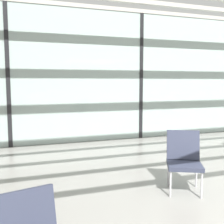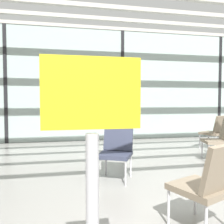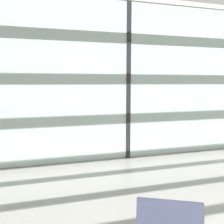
{
  "view_description": "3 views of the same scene",
  "coord_description": "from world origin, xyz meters",
  "views": [
    {
      "loc": [
        -3.29,
        -1.9,
        1.6
      ],
      "look_at": [
        -0.42,
        6.45,
        0.62
      ],
      "focal_mm": 44.03,
      "sensor_mm": 36.0,
      "label": 1
    },
    {
      "loc": [
        -1.81,
        -2.14,
        1.25
      ],
      "look_at": [
        0.2,
        7.86,
        0.75
      ],
      "focal_mm": 37.57,
      "sensor_mm": 36.0,
      "label": 2
    },
    {
      "loc": [
        -1.79,
        0.17,
        1.73
      ],
      "look_at": [
        0.05,
        6.68,
        0.88
      ],
      "focal_mm": 37.82,
      "sensor_mm": 36.0,
      "label": 3
    }
  ],
  "objects": [
    {
      "name": "lounge_chair_0",
      "position": [
        1.97,
        3.2,
        0.49
      ],
      "size": [
        0.66,
        0.68,
        0.87
      ],
      "rotation": [
        0.0,
        0.0,
        3.61
      ],
      "color": "#7F705B",
      "rests_on": "ground"
    },
    {
      "name": "lounge_chair_2",
      "position": [
        1.34,
        2.13,
        0.49
      ],
      "size": [
        0.63,
        0.6,
        0.87
      ],
      "rotation": [
        0.0,
        0.0,
        4.45
      ],
      "color": "#7F705B",
      "rests_on": "ground"
    },
    {
      "name": "parked_airplane",
      "position": [
        0.3,
        11.67,
        2.12
      ],
      "size": [
        13.43,
        4.23,
        4.23
      ],
      "color": "#B2BCD6",
      "rests_on": "ground"
    },
    {
      "name": "lounge_chair_4",
      "position": [
        -0.5,
        -0.21,
        0.49
      ],
      "size": [
        0.64,
        0.67,
        0.87
      ],
      "rotation": [
        0.0,
        0.0,
        3.53
      ],
      "color": "#7F705B",
      "rests_on": "ground"
    },
    {
      "name": "glass_curtain_wall",
      "position": [
        0.0,
        5.2,
        1.73
      ],
      "size": [
        14.0,
        0.08,
        3.47
      ],
      "primitive_type": "cube",
      "color": "#A3B7B2",
      "rests_on": "ground"
    },
    {
      "name": "lounge_chair_3",
      "position": [
        -1.01,
        1.48,
        0.49
      ],
      "size": [
        0.66,
        0.68,
        0.87
      ],
      "rotation": [
        0.0,
        0.0,
        5.82
      ],
      "color": "#33384C",
      "rests_on": "ground"
    },
    {
      "name": "window_mullion_2",
      "position": [
        3.5,
        5.2,
        1.73
      ],
      "size": [
        0.1,
        0.12,
        3.47
      ],
      "primitive_type": "cube",
      "color": "black",
      "rests_on": "ground"
    },
    {
      "name": "window_mullion_1",
      "position": [
        0.0,
        5.2,
        1.73
      ],
      "size": [
        0.1,
        0.12,
        3.47
      ],
      "primitive_type": "cube",
      "color": "black",
      "rests_on": "ground"
    },
    {
      "name": "window_mullion_0",
      "position": [
        -3.5,
        5.2,
        1.73
      ],
      "size": [
        0.1,
        0.12,
        3.47
      ],
      "primitive_type": "cube",
      "color": "black",
      "rests_on": "ground"
    }
  ]
}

